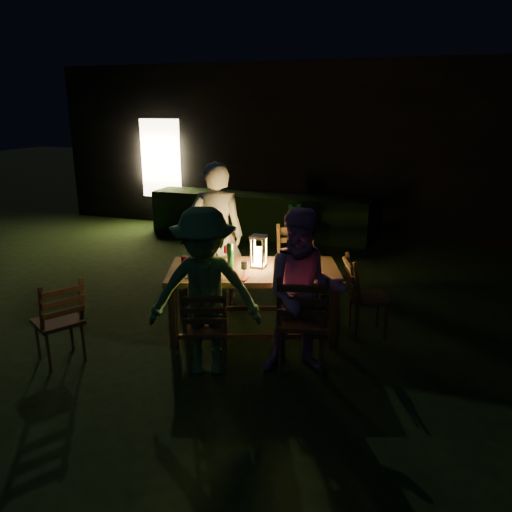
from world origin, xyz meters
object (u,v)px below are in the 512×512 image
(dining_table, at_px, (254,275))
(bottle_table, at_px, (230,256))
(chair_far_right, at_px, (298,282))
(bottle_bucket_b, at_px, (298,219))
(chair_near_left, at_px, (207,342))
(lantern, at_px, (258,253))
(bottle_bucket_a, at_px, (291,220))
(chair_near_right, at_px, (302,338))
(chair_far_left, at_px, (217,284))
(chair_spare, at_px, (60,335))
(person_house_side, at_px, (216,236))
(chair_end, at_px, (366,309))
(person_opp_left, at_px, (205,293))
(side_table, at_px, (294,235))
(person_opp_right, at_px, (304,293))
(ice_bucket, at_px, (294,223))

(dining_table, xyz_separation_m, bottle_table, (-0.24, -0.08, 0.21))
(chair_far_right, bearing_deg, bottle_bucket_b, -103.05)
(chair_near_left, bearing_deg, lantern, 57.88)
(chair_near_left, height_order, bottle_bucket_a, bottle_bucket_a)
(chair_near_right, height_order, chair_far_right, chair_far_right)
(chair_near_left, bearing_deg, dining_table, 58.95)
(chair_far_left, relative_size, bottle_bucket_a, 3.03)
(chair_far_right, distance_m, chair_spare, 2.80)
(bottle_table, bearing_deg, chair_spare, -140.09)
(dining_table, xyz_separation_m, person_house_side, (-0.70, 0.62, 0.22))
(chair_near_right, height_order, person_house_side, person_house_side)
(chair_end, bearing_deg, chair_near_right, -46.18)
(chair_near_left, distance_m, chair_near_right, 0.90)
(dining_table, height_order, bottle_bucket_b, bottle_bucket_b)
(person_opp_left, distance_m, side_table, 3.21)
(chair_far_right, distance_m, person_house_side, 1.16)
(person_opp_right, distance_m, lantern, 0.97)
(chair_far_right, bearing_deg, lantern, 47.59)
(chair_near_right, relative_size, chair_spare, 1.13)
(chair_near_left, relative_size, bottle_table, 3.23)
(person_opp_left, height_order, bottle_bucket_a, person_opp_left)
(bottle_table, xyz_separation_m, bottle_bucket_b, (0.14, 2.40, -0.10))
(chair_far_right, distance_m, ice_bucket, 1.49)
(dining_table, distance_m, chair_far_left, 0.97)
(chair_near_left, height_order, chair_end, chair_end)
(chair_spare, xyz_separation_m, bottle_bucket_a, (1.38, 3.45, 0.51))
(chair_end, bearing_deg, dining_table, -90.71)
(bottle_bucket_b, bearing_deg, chair_spare, -112.80)
(bottle_bucket_a, bearing_deg, ice_bucket, 38.66)
(bottle_bucket_b, bearing_deg, ice_bucket, -141.34)
(chair_end, height_order, person_house_side, person_house_side)
(chair_near_left, distance_m, chair_end, 1.85)
(person_opp_left, relative_size, ice_bucket, 5.27)
(chair_far_left, xyz_separation_m, bottle_table, (0.44, -0.66, 0.60))
(dining_table, height_order, chair_far_left, chair_far_left)
(person_house_side, bearing_deg, person_opp_right, 118.76)
(chair_near_left, relative_size, person_opp_right, 0.58)
(bottle_table, xyz_separation_m, side_table, (0.09, 2.36, -0.34))
(chair_spare, height_order, bottle_bucket_b, bottle_bucket_b)
(bottle_table, bearing_deg, person_opp_right, -30.16)
(chair_near_right, xyz_separation_m, person_opp_right, (0.02, -0.05, 0.47))
(ice_bucket, bearing_deg, person_opp_right, -73.85)
(chair_near_right, xyz_separation_m, bottle_bucket_b, (-0.77, 2.90, 0.47))
(person_house_side, relative_size, person_opp_right, 1.15)
(chair_near_left, xyz_separation_m, chair_spare, (-1.41, -0.33, 0.00))
(chair_spare, relative_size, bottle_table, 3.25)
(chair_near_left, xyz_separation_m, bottle_bucket_a, (-0.03, 3.12, 0.51))
(side_table, bearing_deg, chair_spare, -112.33)
(person_house_side, bearing_deg, dining_table, 118.76)
(person_opp_left, relative_size, bottle_bucket_b, 4.94)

